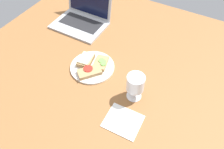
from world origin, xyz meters
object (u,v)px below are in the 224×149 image
(plate, at_px, (92,67))
(sandwich_with_cheese, at_px, (86,60))
(sandwich_with_cucumber, at_px, (101,63))
(sandwich_with_tomato, at_px, (89,72))
(wine_glass, at_px, (135,84))
(napkin, at_px, (123,121))
(laptop, at_px, (83,16))

(plate, distance_m, sandwich_with_cheese, 0.05)
(sandwich_with_cucumber, xyz_separation_m, sandwich_with_tomato, (-0.02, -0.08, 0.00))
(wine_glass, distance_m, napkin, 0.17)
(sandwich_with_cucumber, xyz_separation_m, sandwich_with_cheese, (-0.08, -0.02, 0.00))
(plate, distance_m, sandwich_with_cucumber, 0.05)
(sandwich_with_cucumber, distance_m, wine_glass, 0.26)
(sandwich_with_tomato, distance_m, wine_glass, 0.26)
(plate, relative_size, laptop, 0.72)
(sandwich_with_cucumber, distance_m, sandwich_with_tomato, 0.08)
(sandwich_with_cucumber, bearing_deg, napkin, -43.22)
(wine_glass, bearing_deg, plate, 167.95)
(plate, height_order, wine_glass, wine_glass)
(sandwich_with_cheese, bearing_deg, plate, -13.39)
(sandwich_with_cucumber, height_order, wine_glass, wine_glass)
(sandwich_with_cucumber, distance_m, laptop, 0.40)
(sandwich_with_cheese, height_order, wine_glass, wine_glass)
(plate, xyz_separation_m, wine_glass, (0.26, -0.06, 0.08))
(laptop, relative_size, napkin, 2.09)
(wine_glass, bearing_deg, laptop, 145.52)
(wine_glass, bearing_deg, sandwich_with_tomato, 177.45)
(plate, relative_size, napkin, 1.50)
(wine_glass, xyz_separation_m, laptop, (-0.52, 0.36, -0.04))
(sandwich_with_tomato, height_order, laptop, laptop)
(sandwich_with_cheese, height_order, laptop, laptop)
(wine_glass, height_order, laptop, laptop)
(sandwich_with_tomato, bearing_deg, sandwich_with_cheese, 136.37)
(sandwich_with_tomato, distance_m, laptop, 0.44)
(wine_glass, bearing_deg, sandwich_with_cheese, 167.75)
(wine_glass, relative_size, laptop, 0.43)
(sandwich_with_cheese, relative_size, napkin, 0.71)
(plate, height_order, sandwich_with_cucumber, sandwich_with_cucumber)
(laptop, height_order, napkin, laptop)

